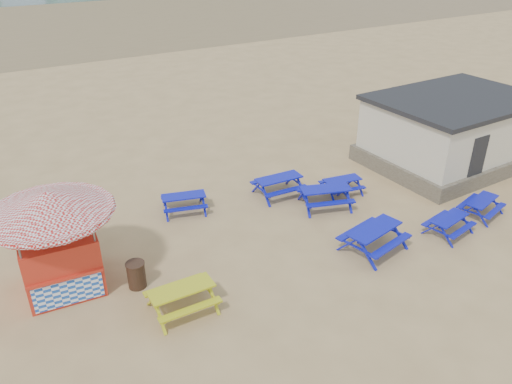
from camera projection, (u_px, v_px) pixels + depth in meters
ground at (273, 234)px, 17.97m from camera, size 400.00×400.00×0.00m
wet_sand at (17, 22)px, 59.29m from camera, size 400.00×400.00×0.00m
picnic_table_blue_a at (184, 203)px, 19.29m from camera, size 1.99×1.77×0.70m
picnic_table_blue_b at (342, 186)px, 20.65m from camera, size 1.76×1.51×0.65m
picnic_table_blue_c at (279, 186)px, 20.47m from camera, size 2.00×1.66×0.80m
picnic_table_blue_d at (374, 239)px, 16.91m from camera, size 2.32×2.00×0.86m
picnic_table_blue_e at (449, 225)px, 17.87m from camera, size 1.77×1.51×0.67m
picnic_table_blue_f at (481, 207)px, 19.05m from camera, size 1.84×1.61×0.67m
picnic_table_yellow at (182, 299)px, 14.23m from camera, size 1.91×1.56×0.78m
ice_cream_kiosk at (54, 229)px, 14.43m from camera, size 4.01×4.01×3.28m
litter_bin at (136, 275)px, 15.15m from camera, size 0.59×0.59×0.86m
amenity_block at (452, 130)px, 22.90m from camera, size 7.40×5.40×3.15m
picnic_table_blue_g at (325, 197)px, 19.60m from camera, size 2.36×2.13×0.82m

